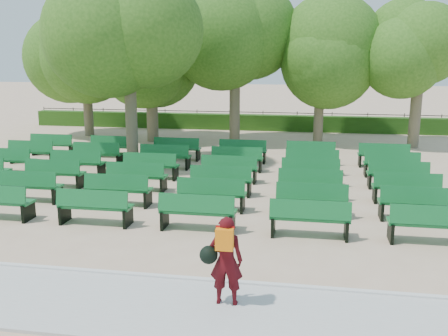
% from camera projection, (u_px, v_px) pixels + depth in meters
% --- Properties ---
extents(ground, '(120.00, 120.00, 0.00)m').
position_uv_depth(ground, '(190.00, 193.00, 16.00)').
color(ground, tan).
extents(paving, '(30.00, 2.20, 0.06)m').
position_uv_depth(paving, '(93.00, 302.00, 8.88)').
color(paving, '#BCBBB7').
rests_on(paving, ground).
extents(curb, '(30.00, 0.12, 0.10)m').
position_uv_depth(curb, '(117.00, 274.00, 9.98)').
color(curb, silver).
rests_on(curb, ground).
extents(hedge, '(26.00, 0.70, 0.90)m').
position_uv_depth(hedge, '(245.00, 122.00, 29.35)').
color(hedge, '#234C13').
rests_on(hedge, ground).
extents(fence, '(26.00, 0.10, 1.02)m').
position_uv_depth(fence, '(246.00, 129.00, 29.84)').
color(fence, black).
rests_on(fence, ground).
extents(tree_line, '(21.80, 6.80, 7.04)m').
position_uv_depth(tree_line, '(235.00, 141.00, 25.61)').
color(tree_line, '#396A1C').
rests_on(tree_line, ground).
extents(bench_array, '(1.96, 0.71, 1.22)m').
position_uv_depth(bench_array, '(185.00, 183.00, 16.85)').
color(bench_array, '#11652B').
rests_on(bench_array, ground).
extents(tree_among, '(4.50, 4.50, 6.56)m').
position_uv_depth(tree_among, '(128.00, 50.00, 18.78)').
color(tree_among, brown).
rests_on(tree_among, ground).
extents(person, '(0.76, 0.46, 1.60)m').
position_uv_depth(person, '(225.00, 259.00, 8.61)').
color(person, '#41090E').
rests_on(person, ground).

